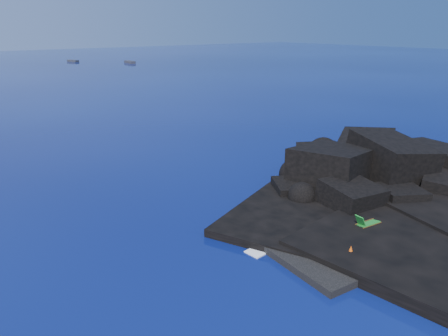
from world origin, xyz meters
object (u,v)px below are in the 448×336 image
object	(u,v)px
deck_chair	(369,220)
distant_boat_a	(73,62)
distant_boat_b	(130,63)
sunbather	(364,245)
marker_cone	(351,251)

from	to	relation	value
deck_chair	distant_boat_a	size ratio (longest dim) A/B	0.34
deck_chair	distant_boat_b	xyz separation A→B (m)	(40.13, 108.52, -0.85)
deck_chair	distant_boat_b	size ratio (longest dim) A/B	0.29
deck_chair	sunbather	xyz separation A→B (m)	(-1.99, -1.16, -0.34)
sunbather	distant_boat_b	distance (m)	117.49
deck_chair	sunbather	bearing A→B (deg)	-143.48
deck_chair	distant_boat_a	world-z (taller)	deck_chair
distant_boat_a	distant_boat_b	size ratio (longest dim) A/B	0.85
distant_boat_a	deck_chair	bearing A→B (deg)	-117.44
deck_chair	marker_cone	xyz separation A→B (m)	(-3.19, -1.23, -0.23)
sunbather	distant_boat_b	world-z (taller)	sunbather
deck_chair	marker_cone	size ratio (longest dim) A/B	2.66
deck_chair	distant_boat_b	distance (m)	115.71
marker_cone	distant_boat_a	world-z (taller)	marker_cone
marker_cone	sunbather	bearing A→B (deg)	3.49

